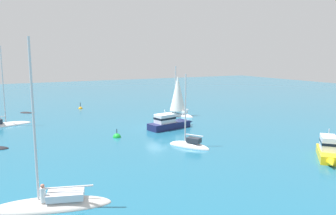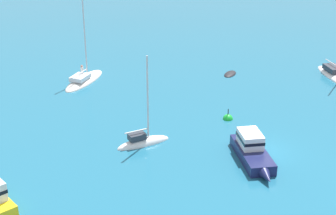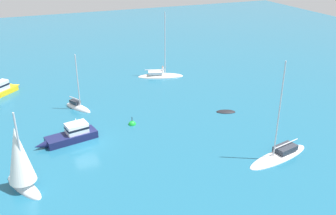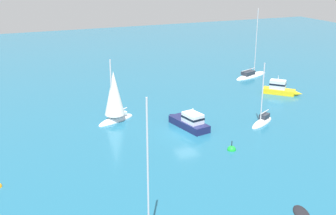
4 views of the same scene
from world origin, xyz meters
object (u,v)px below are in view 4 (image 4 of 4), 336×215
object	(u,v)px
sloop_1	(251,75)
powerboat	(280,89)
ketch_1	(115,99)
channel_buoy	(232,150)
ketch	(262,122)
rib	(302,214)
powerboat_1	(189,121)

from	to	relation	value
sloop_1	powerboat	bearing A→B (deg)	-120.71
ketch_1	sloop_1	size ratio (longest dim) A/B	0.70
ketch_1	powerboat	world-z (taller)	ketch_1
powerboat	channel_buoy	size ratio (longest dim) A/B	3.36
sloop_1	ketch	bearing A→B (deg)	-140.31
rib	sloop_1	size ratio (longest dim) A/B	0.24
powerboat_1	sloop_1	size ratio (longest dim) A/B	0.61
ketch	channel_buoy	xyz separation A→B (m)	(5.18, -7.18, -0.15)
powerboat_1	channel_buoy	xyz separation A→B (m)	(7.32, 1.31, -0.73)
rib	powerboat_1	world-z (taller)	powerboat_1
rib	powerboat	xyz separation A→B (m)	(-26.37, 17.32, 0.80)
ketch	rib	world-z (taller)	ketch
rib	ketch_1	world-z (taller)	ketch_1
ketch	sloop_1	bearing A→B (deg)	-149.55
ketch	powerboat_1	xyz separation A→B (m)	(-2.14, -8.50, 0.58)
ketch	sloop_1	size ratio (longest dim) A/B	0.69
sloop_1	channel_buoy	world-z (taller)	sloop_1
powerboat_1	rib	bearing A→B (deg)	169.28
rib	sloop_1	bearing A→B (deg)	-5.86
ketch_1	channel_buoy	distance (m)	15.46
channel_buoy	ketch	bearing A→B (deg)	125.78
powerboat_1	sloop_1	world-z (taller)	sloop_1
ketch	powerboat_1	world-z (taller)	ketch
rib	channel_buoy	xyz separation A→B (m)	(-12.19, 1.09, 0.00)
ketch_1	sloop_1	bearing A→B (deg)	177.70
ketch_1	ketch	bearing A→B (deg)	128.66
powerboat	channel_buoy	world-z (taller)	powerboat
ketch	powerboat_1	distance (m)	8.78
rib	sloop_1	xyz separation A→B (m)	(-36.43, 19.08, 0.14)
powerboat_1	powerboat	bearing A→B (deg)	-79.98
ketch_1	channel_buoy	size ratio (longest dim) A/B	5.67
powerboat	channel_buoy	distance (m)	21.57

